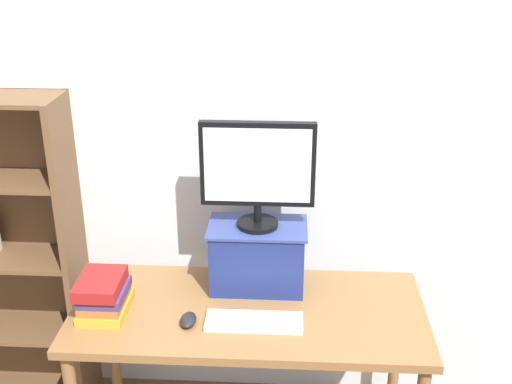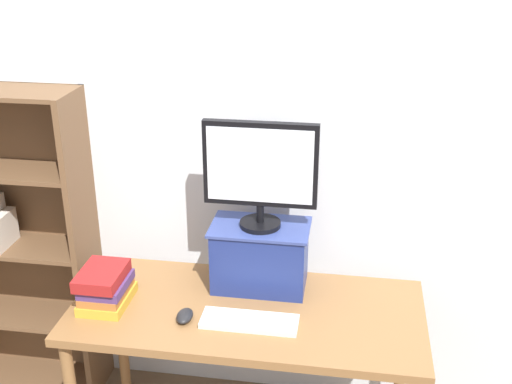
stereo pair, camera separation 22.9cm
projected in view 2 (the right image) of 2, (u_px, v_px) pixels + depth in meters
name	position (u px, v px, depth m)	size (l,w,h in m)	color
back_wall	(265.00, 145.00, 2.87)	(7.00, 0.08, 2.60)	silver
desk	(247.00, 325.00, 2.66)	(1.45, 0.66, 0.76)	olive
bookshelf_unit	(14.00, 241.00, 3.10)	(0.73, 0.28, 1.56)	brown
riser_box	(260.00, 255.00, 2.74)	(0.42, 0.26, 0.29)	navy
computer_monitor	(260.00, 170.00, 2.59)	(0.47, 0.17, 0.45)	black
keyboard	(249.00, 321.00, 2.52)	(0.38, 0.13, 0.02)	silver
computer_mouse	(185.00, 316.00, 2.55)	(0.06, 0.10, 0.04)	black
book_stack	(105.00, 287.00, 2.63)	(0.19, 0.25, 0.16)	gold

